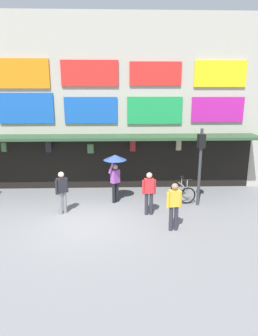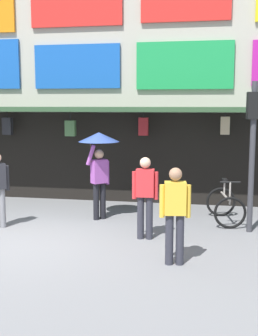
{
  "view_description": "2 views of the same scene",
  "coord_description": "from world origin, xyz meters",
  "views": [
    {
      "loc": [
        1.28,
        -9.96,
        4.64
      ],
      "look_at": [
        1.68,
        1.51,
        1.63
      ],
      "focal_mm": 31.68,
      "sensor_mm": 36.0,
      "label": 1
    },
    {
      "loc": [
        3.67,
        -7.99,
        2.72
      ],
      "look_at": [
        1.84,
        1.88,
        1.27
      ],
      "focal_mm": 47.05,
      "sensor_mm": 36.0,
      "label": 2
    }
  ],
  "objects": [
    {
      "name": "pedestrian_in_purple",
      "position": [
        2.41,
        0.63,
        0.95
      ],
      "size": [
        0.53,
        0.24,
        1.68
      ],
      "color": "#2D2D38",
      "rests_on": "ground"
    },
    {
      "name": "bicycle_parked",
      "position": [
        4.06,
        2.24,
        0.39
      ],
      "size": [
        0.9,
        1.26,
        1.05
      ],
      "color": "black",
      "rests_on": "ground"
    },
    {
      "name": "traffic_light_far",
      "position": [
        4.55,
        1.55,
        2.14
      ],
      "size": [
        0.31,
        0.34,
        3.2
      ],
      "color": "#38383D",
      "rests_on": "ground"
    },
    {
      "name": "pedestrian_with_umbrella",
      "position": [
        1.11,
        1.97,
        1.64
      ],
      "size": [
        0.96,
        0.96,
        2.08
      ],
      "color": "black",
      "rests_on": "ground"
    },
    {
      "name": "pedestrian_in_black",
      "position": [
        -0.91,
        0.84,
        0.95
      ],
      "size": [
        0.44,
        0.39,
        1.68
      ],
      "color": "gray",
      "rests_on": "ground"
    },
    {
      "name": "shopfront",
      "position": [
        -0.0,
        4.57,
        3.96
      ],
      "size": [
        18.0,
        2.6,
        8.0
      ],
      "color": "#B2AD9E",
      "rests_on": "ground"
    },
    {
      "name": "pedestrian_in_yellow",
      "position": [
        3.12,
        -0.72,
        0.95
      ],
      "size": [
        0.53,
        0.27,
        1.68
      ],
      "color": "#2D2D38",
      "rests_on": "ground"
    },
    {
      "name": "ground_plane",
      "position": [
        0.0,
        0.0,
        0.0
      ],
      "size": [
        80.0,
        80.0,
        0.0
      ],
      "primitive_type": "plane",
      "color": "slate"
    }
  ]
}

